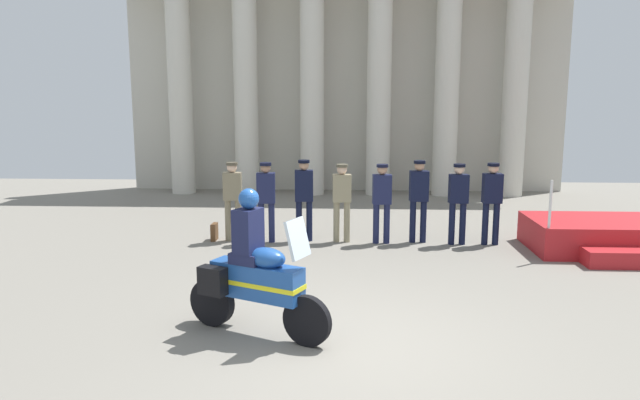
# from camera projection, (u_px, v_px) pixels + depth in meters

# --- Properties ---
(ground_plane) EXTENTS (29.00, 29.00, 0.00)m
(ground_plane) POSITION_uv_depth(u_px,v_px,m) (341.00, 343.00, 7.32)
(ground_plane) COLOR gray
(colonnade_backdrop) EXTENTS (13.99, 1.59, 7.44)m
(colonnade_backdrop) POSITION_uv_depth(u_px,v_px,m) (346.00, 72.00, 18.50)
(colonnade_backdrop) COLOR beige
(colonnade_backdrop) RESTS_ON ground_plane
(reviewing_stand) EXTENTS (2.83, 2.30, 1.52)m
(reviewing_stand) POSITION_uv_depth(u_px,v_px,m) (604.00, 237.00, 11.65)
(reviewing_stand) COLOR #B21E23
(reviewing_stand) RESTS_ON ground_plane
(officer_in_row_0) EXTENTS (0.40, 0.25, 1.68)m
(officer_in_row_0) POSITION_uv_depth(u_px,v_px,m) (233.00, 195.00, 12.40)
(officer_in_row_0) COLOR #7A7056
(officer_in_row_0) RESTS_ON ground_plane
(officer_in_row_1) EXTENTS (0.40, 0.25, 1.69)m
(officer_in_row_1) POSITION_uv_depth(u_px,v_px,m) (266.00, 196.00, 12.28)
(officer_in_row_1) COLOR #191E42
(officer_in_row_1) RESTS_ON ground_plane
(officer_in_row_2) EXTENTS (0.40, 0.25, 1.73)m
(officer_in_row_2) POSITION_uv_depth(u_px,v_px,m) (304.00, 194.00, 12.39)
(officer_in_row_2) COLOR black
(officer_in_row_2) RESTS_ON ground_plane
(officer_in_row_3) EXTENTS (0.40, 0.25, 1.65)m
(officer_in_row_3) POSITION_uv_depth(u_px,v_px,m) (342.00, 196.00, 12.30)
(officer_in_row_3) COLOR gray
(officer_in_row_3) RESTS_ON ground_plane
(officer_in_row_4) EXTENTS (0.40, 0.25, 1.66)m
(officer_in_row_4) POSITION_uv_depth(u_px,v_px,m) (382.00, 197.00, 12.18)
(officer_in_row_4) COLOR #191E42
(officer_in_row_4) RESTS_ON ground_plane
(officer_in_row_5) EXTENTS (0.40, 0.25, 1.73)m
(officer_in_row_5) POSITION_uv_depth(u_px,v_px,m) (419.00, 194.00, 12.26)
(officer_in_row_5) COLOR black
(officer_in_row_5) RESTS_ON ground_plane
(officer_in_row_6) EXTENTS (0.40, 0.25, 1.68)m
(officer_in_row_6) POSITION_uv_depth(u_px,v_px,m) (458.00, 197.00, 12.09)
(officer_in_row_6) COLOR black
(officer_in_row_6) RESTS_ON ground_plane
(officer_in_row_7) EXTENTS (0.40, 0.25, 1.70)m
(officer_in_row_7) POSITION_uv_depth(u_px,v_px,m) (492.00, 197.00, 12.06)
(officer_in_row_7) COLOR black
(officer_in_row_7) RESTS_ON ground_plane
(motorcycle_with_rider) EXTENTS (1.94, 1.09, 1.90)m
(motorcycle_with_rider) POSITION_uv_depth(u_px,v_px,m) (252.00, 274.00, 7.48)
(motorcycle_with_rider) COLOR black
(motorcycle_with_rider) RESTS_ON ground_plane
(briefcase_on_ground) EXTENTS (0.10, 0.32, 0.36)m
(briefcase_on_ground) POSITION_uv_depth(u_px,v_px,m) (214.00, 232.00, 12.58)
(briefcase_on_ground) COLOR brown
(briefcase_on_ground) RESTS_ON ground_plane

